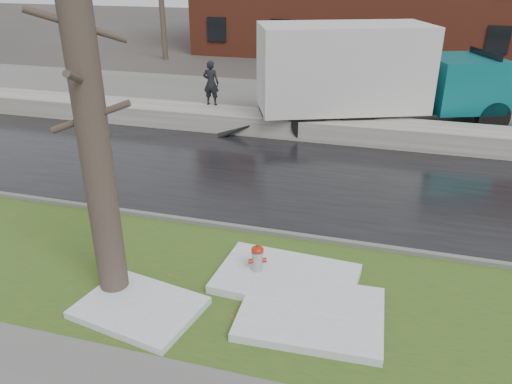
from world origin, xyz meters
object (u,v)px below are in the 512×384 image
(fire_hydrant, at_px, (257,260))
(tree, at_px, (91,121))
(box_truck, at_px, (375,75))
(worker, at_px, (211,83))

(fire_hydrant, xyz_separation_m, tree, (-2.60, -1.23, 3.09))
(fire_hydrant, relative_size, tree, 0.11)
(fire_hydrant, height_order, box_truck, box_truck)
(fire_hydrant, bearing_deg, tree, -179.20)
(tree, bearing_deg, worker, 100.87)
(fire_hydrant, height_order, worker, worker)
(tree, xyz_separation_m, box_truck, (4.06, 12.41, -1.45))
(tree, bearing_deg, fire_hydrant, 25.31)
(fire_hydrant, bearing_deg, worker, 90.78)
(fire_hydrant, distance_m, worker, 11.26)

